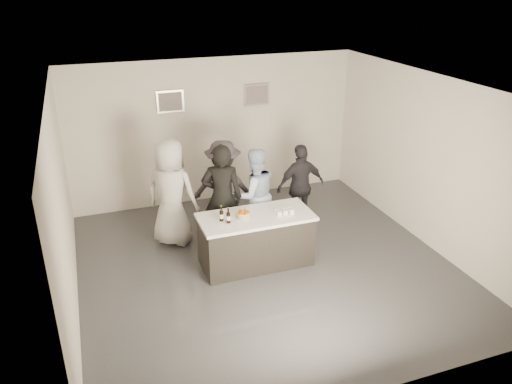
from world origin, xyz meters
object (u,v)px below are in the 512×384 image
bar_counter (256,240)px  cake (243,215)px  beer_bottle_b (228,215)px  person_main_black (222,198)px  person_guest_right (301,186)px  person_main_blue (254,195)px  person_guest_left (171,193)px  beer_bottle_a (221,213)px  person_guest_back (223,186)px

bar_counter → cake: size_ratio=8.67×
cake → beer_bottle_b: size_ratio=0.83×
person_main_black → person_guest_right: person_main_black is taller
person_main_black → person_main_blue: (0.64, 0.14, -0.10)m
person_guest_left → person_guest_right: 2.44m
beer_bottle_b → person_main_blue: bearing=51.0°
cake → beer_bottle_a: (-0.36, 0.00, 0.09)m
beer_bottle_b → person_main_black: person_main_black is taller
person_guest_right → person_main_blue: bearing=9.1°
person_guest_back → person_guest_right: bearing=-172.7°
cake → person_main_black: (-0.15, 0.71, 0.03)m
cake → person_guest_left: (-0.93, 1.19, 0.03)m
bar_counter → person_guest_left: (-1.15, 1.20, 0.52)m
cake → person_guest_back: (0.07, 1.37, -0.05)m
cake → beer_bottle_a: 0.37m
person_guest_left → person_guest_back: 1.02m
beer_bottle_b → person_main_blue: (0.77, 0.95, -0.16)m
person_main_black → person_guest_right: 1.69m
person_guest_left → person_main_blue: bearing=-155.9°
bar_counter → beer_bottle_b: 0.77m
bar_counter → cake: cake is taller
person_main_blue → person_guest_back: 0.67m
bar_counter → person_guest_right: bearing=39.6°
person_guest_right → beer_bottle_b: bearing=30.5°
person_main_black → person_guest_left: bearing=-12.7°
beer_bottle_b → person_guest_right: person_guest_right is taller
cake → person_main_black: person_main_black is taller
bar_counter → cake: (-0.21, 0.01, 0.49)m
person_main_blue → person_guest_back: (-0.42, 0.52, 0.01)m
beer_bottle_a → person_guest_back: person_guest_back is taller
person_guest_right → bar_counter: bearing=37.1°
bar_counter → person_guest_left: size_ratio=0.96×
bar_counter → person_guest_right: person_guest_right is taller
person_main_blue → person_guest_left: person_guest_left is taller
beer_bottle_b → person_main_black: 0.82m
cake → person_guest_left: size_ratio=0.11×
beer_bottle_b → person_guest_back: (0.35, 1.47, -0.15)m
beer_bottle_a → person_main_blue: 1.21m
bar_counter → cake: 0.53m
person_main_black → bar_counter: bearing=135.9°
bar_counter → person_guest_left: person_guest_left is taller
person_guest_left → person_guest_back: bearing=-132.1°
bar_counter → beer_bottle_a: (-0.58, 0.01, 0.58)m
beer_bottle_b → person_guest_back: size_ratio=0.15×
beer_bottle_b → person_guest_right: (1.77, 1.16, -0.21)m
cake → person_guest_back: person_guest_back is taller
cake → person_guest_left: bearing=128.0°
person_guest_back → person_main_blue: bearing=148.7°
person_guest_right → cake: bearing=32.6°
person_main_black → person_guest_back: 0.70m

